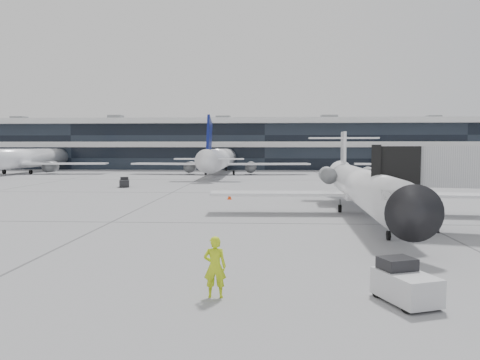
{
  "coord_description": "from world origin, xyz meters",
  "views": [
    {
      "loc": [
        -0.03,
        -29.69,
        4.86
      ],
      "look_at": [
        -1.73,
        2.63,
        2.6
      ],
      "focal_mm": 35.0,
      "sensor_mm": 36.0,
      "label": 1
    }
  ],
  "objects": [
    {
      "name": "ground",
      "position": [
        0.0,
        0.0,
        0.0
      ],
      "size": [
        220.0,
        220.0,
        0.0
      ],
      "primitive_type": "plane",
      "color": "gray",
      "rests_on": "ground"
    },
    {
      "name": "terminal",
      "position": [
        0.0,
        82.0,
        5.0
      ],
      "size": [
        170.0,
        22.0,
        10.0
      ],
      "primitive_type": "cube",
      "color": "black",
      "rests_on": "ground"
    },
    {
      "name": "bg_jet_left",
      "position": [
        -45.0,
        55.0,
        0.0
      ],
      "size": [
        32.0,
        40.0,
        9.6
      ],
      "primitive_type": null,
      "color": "white",
      "rests_on": "ground"
    },
    {
      "name": "bg_jet_center",
      "position": [
        -8.0,
        55.0,
        0.0
      ],
      "size": [
        32.0,
        40.0,
        9.6
      ],
      "primitive_type": null,
      "color": "white",
      "rests_on": "ground"
    },
    {
      "name": "bg_jet_right",
      "position": [
        32.0,
        55.0,
        0.0
      ],
      "size": [
        32.0,
        40.0,
        9.6
      ],
      "primitive_type": null,
      "color": "white",
      "rests_on": "ground"
    },
    {
      "name": "regional_jet",
      "position": [
        6.95,
        4.37,
        2.17
      ],
      "size": [
        22.02,
        27.47,
        6.34
      ],
      "rotation": [
        0.0,
        0.0,
        -0.05
      ],
      "color": "white",
      "rests_on": "ground"
    },
    {
      "name": "ramp_worker",
      "position": [
        -1.62,
        -14.87,
        1.01
      ],
      "size": [
        0.75,
        0.5,
        2.01
      ],
      "primitive_type": "imported",
      "rotation": [
        0.0,
        0.0,
        3.17
      ],
      "color": "#C4E418",
      "rests_on": "ground"
    },
    {
      "name": "baggage_tug",
      "position": [
        4.37,
        -15.06,
        0.6
      ],
      "size": [
        1.89,
        2.39,
        1.33
      ],
      "rotation": [
        0.0,
        0.0,
        0.36
      ],
      "color": "silver",
      "rests_on": "ground"
    },
    {
      "name": "traffic_cone",
      "position": [
        -3.3,
        13.69,
        0.29
      ],
      "size": [
        0.52,
        0.52,
        0.62
      ],
      "rotation": [
        0.0,
        0.0,
        -0.27
      ],
      "color": "#FC410D",
      "rests_on": "ground"
    },
    {
      "name": "far_tug",
      "position": [
        -17.22,
        26.68,
        0.55
      ],
      "size": [
        1.59,
        2.15,
        1.22
      ],
      "rotation": [
        0.0,
        0.0,
        0.26
      ],
      "color": "black",
      "rests_on": "ground"
    }
  ]
}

